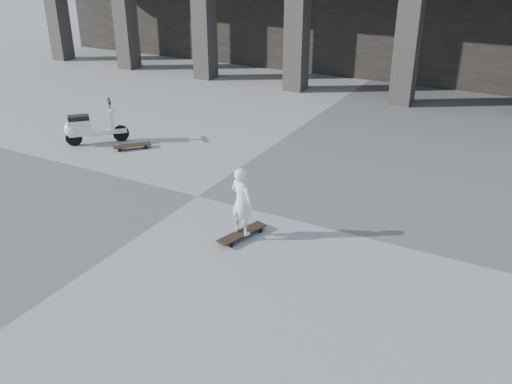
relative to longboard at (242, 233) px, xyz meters
The scene contains 5 objects.
ground 1.87m from the longboard, 147.80° to the left, with size 90.00×90.00×0.00m, color #4D4C4A.
longboard is the anchor object (origin of this frame).
skateboard_spare 5.09m from the longboard, 151.17° to the left, with size 0.76×0.82×0.11m.
child 0.61m from the longboard, 143.13° to the left, with size 0.43×0.28×1.18m, color silver.
scooter 6.08m from the longboard, 158.80° to the left, with size 1.17×1.19×1.07m.
Camera 1 is at (5.60, -7.92, 4.61)m, focal length 38.00 mm.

